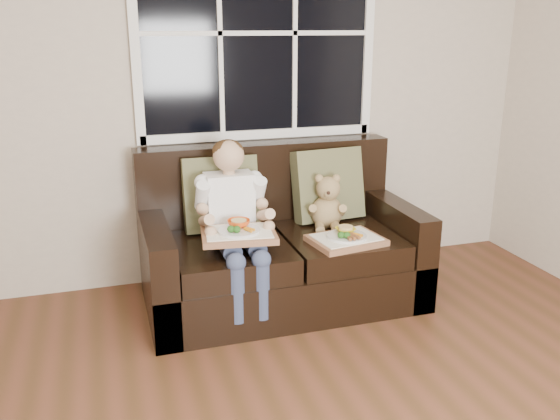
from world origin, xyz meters
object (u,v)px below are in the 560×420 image
object	(u,v)px
loveseat	(279,252)
child	(233,210)
teddy_bear	(328,206)
tray_left	(239,233)
tray_right	(346,239)

from	to	relation	value
loveseat	child	size ratio (longest dim) A/B	1.82
loveseat	teddy_bear	size ratio (longest dim) A/B	4.67
teddy_bear	tray_left	size ratio (longest dim) A/B	0.80
child	tray_right	xyz separation A→B (m)	(0.64, -0.20, -0.18)
loveseat	child	world-z (taller)	child
child	teddy_bear	size ratio (longest dim) A/B	2.57
loveseat	teddy_bear	bearing A→B (deg)	-1.50
teddy_bear	tray_right	size ratio (longest dim) A/B	0.79
teddy_bear	tray_left	world-z (taller)	teddy_bear
loveseat	tray_left	world-z (taller)	loveseat
loveseat	tray_right	world-z (taller)	loveseat
child	tray_left	bearing A→B (deg)	-93.75
child	tray_left	world-z (taller)	child
loveseat	tray_left	bearing A→B (deg)	-138.03
teddy_bear	tray_left	xyz separation A→B (m)	(-0.65, -0.29, -0.02)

